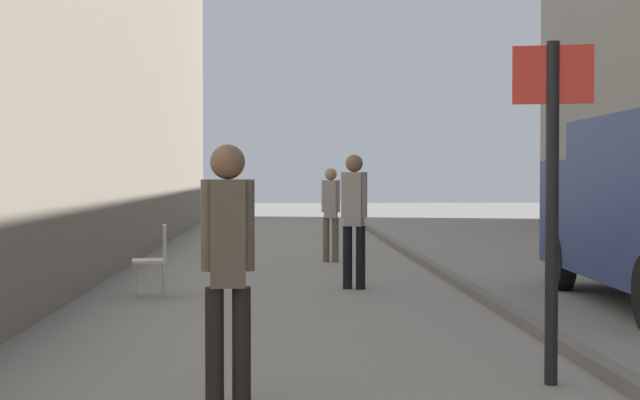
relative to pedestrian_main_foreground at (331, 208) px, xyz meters
The scene contains 7 objects.
ground_plane 4.30m from the pedestrian_main_foreground, 89.37° to the right, with size 80.00×80.00×0.00m, color gray.
kerb_strip 4.58m from the pedestrian_main_foreground, 68.77° to the right, with size 0.16×40.00×0.12m, color #615F5B.
pedestrian_main_foreground is the anchor object (origin of this frame).
pedestrian_mid_block 11.01m from the pedestrian_main_foreground, 96.74° to the right, with size 0.36×0.23×1.80m.
pedestrian_far_crossing 4.11m from the pedestrian_main_foreground, 88.64° to the right, with size 0.36×0.27×1.87m.
street_sign_post 10.26m from the pedestrian_main_foreground, 83.76° to the right, with size 0.59×0.17×2.60m.
cafe_chair_near_window 5.51m from the pedestrian_main_foreground, 117.64° to the right, with size 0.50×0.50×0.94m.
Camera 1 is at (-1.00, -1.12, 1.60)m, focal length 53.54 mm.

